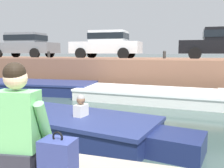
# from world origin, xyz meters

# --- Properties ---
(ground_plane) EXTENTS (400.00, 400.00, 0.00)m
(ground_plane) POSITION_xyz_m (0.00, 4.65, 0.00)
(ground_plane) COLOR #384C47
(far_quay_wall) EXTENTS (60.00, 6.00, 1.51)m
(far_quay_wall) POSITION_xyz_m (0.00, 12.29, 0.75)
(far_quay_wall) COLOR brown
(far_quay_wall) RESTS_ON ground
(far_wall_coping) EXTENTS (60.00, 0.24, 0.08)m
(far_wall_coping) POSITION_xyz_m (0.00, 9.41, 1.55)
(far_wall_coping) COLOR #9F6C52
(far_wall_coping) RESTS_ON far_quay_wall
(boat_moored_west_navy) EXTENTS (6.90, 2.52, 0.51)m
(boat_moored_west_navy) POSITION_xyz_m (-5.76, 7.66, 0.26)
(boat_moored_west_navy) COLOR navy
(boat_moored_west_navy) RESTS_ON ground
(boat_moored_central_white) EXTENTS (6.97, 2.69, 0.44)m
(boat_moored_central_white) POSITION_xyz_m (-0.21, 7.36, 0.22)
(boat_moored_central_white) COLOR white
(boat_moored_central_white) RESTS_ON ground
(motorboat_passing) EXTENTS (5.86, 2.47, 0.97)m
(motorboat_passing) POSITION_xyz_m (-1.21, 2.75, 0.24)
(motorboat_passing) COLOR navy
(motorboat_passing) RESTS_ON ground
(car_leftmost_grey) EXTENTS (4.20, 2.08, 1.54)m
(car_leftmost_grey) POSITION_xyz_m (-8.44, 11.15, 2.35)
(car_leftmost_grey) COLOR slate
(car_leftmost_grey) RESTS_ON far_quay_wall
(car_left_inner_white) EXTENTS (3.90, 1.99, 1.54)m
(car_left_inner_white) POSITION_xyz_m (-3.00, 11.15, 2.35)
(car_left_inner_white) COLOR white
(car_left_inner_white) RESTS_ON far_quay_wall
(car_centre_black) EXTENTS (4.01, 1.99, 1.54)m
(car_centre_black) POSITION_xyz_m (2.99, 11.15, 2.35)
(car_centre_black) COLOR black
(car_centre_black) RESTS_ON far_quay_wall
(mooring_bollard_west) EXTENTS (0.15, 0.15, 0.45)m
(mooring_bollard_west) POSITION_xyz_m (-5.77, 9.54, 1.75)
(mooring_bollard_west) COLOR #2D2B28
(mooring_bollard_west) RESTS_ON far_quay_wall
(mooring_bollard_mid) EXTENTS (0.15, 0.15, 0.45)m
(mooring_bollard_mid) POSITION_xyz_m (0.34, 9.54, 1.75)
(mooring_bollard_mid) COLOR #2D2B28
(mooring_bollard_mid) RESTS_ON far_quay_wall
(person_seated_right) EXTENTS (0.57, 0.57, 0.96)m
(person_seated_right) POSITION_xyz_m (0.13, -0.46, 1.22)
(person_seated_right) COLOR #282833
(person_seated_right) RESTS_ON near_quay
(backpack_on_ledge) EXTENTS (0.28, 0.24, 0.41)m
(backpack_on_ledge) POSITION_xyz_m (0.54, -0.51, 1.01)
(backpack_on_ledge) COLOR navy
(backpack_on_ledge) RESTS_ON near_quay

